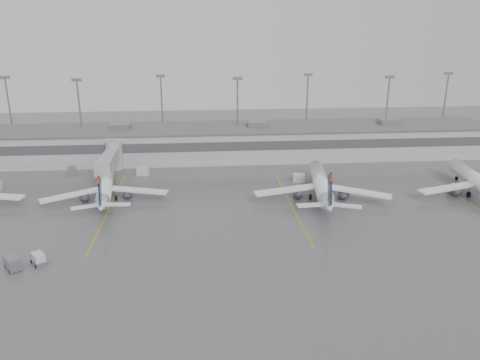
{
  "coord_description": "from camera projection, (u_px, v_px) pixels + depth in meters",
  "views": [
    {
      "loc": [
        0.36,
        -60.51,
        33.38
      ],
      "look_at": [
        7.58,
        24.0,
        5.0
      ],
      "focal_mm": 35.0,
      "sensor_mm": 36.0,
      "label": 1
    }
  ],
  "objects": [
    {
      "name": "ground",
      "position": [
        202.0,
        266.0,
        67.74
      ],
      "size": [
        260.0,
        260.0,
        0.0
      ],
      "primitive_type": "plane",
      "color": "#4E4F51",
      "rests_on": "ground"
    },
    {
      "name": "terminal",
      "position": [
        200.0,
        142.0,
        121.2
      ],
      "size": [
        152.0,
        17.0,
        9.45
      ],
      "color": "#A2A39E",
      "rests_on": "ground"
    },
    {
      "name": "light_masts",
      "position": [
        199.0,
        108.0,
        124.16
      ],
      "size": [
        142.4,
        8.0,
        20.6
      ],
      "color": "gray",
      "rests_on": "ground"
    },
    {
      "name": "jet_bridge_right",
      "position": [
        111.0,
        158.0,
        108.05
      ],
      "size": [
        4.0,
        17.2,
        7.0
      ],
      "color": "#999B9E",
      "rests_on": "ground"
    },
    {
      "name": "stand_markings",
      "position": [
        201.0,
        206.0,
        90.41
      ],
      "size": [
        105.25,
        40.0,
        0.01
      ],
      "color": "#C8990B",
      "rests_on": "ground"
    },
    {
      "name": "jet_mid_left",
      "position": [
        105.0,
        187.0,
        92.42
      ],
      "size": [
        24.36,
        27.46,
        8.9
      ],
      "rotation": [
        0.0,
        0.0,
        0.12
      ],
      "color": "white",
      "rests_on": "ground"
    },
    {
      "name": "jet_mid_right",
      "position": [
        321.0,
        184.0,
        92.95
      ],
      "size": [
        26.76,
        30.2,
        9.81
      ],
      "rotation": [
        0.0,
        0.0,
        -0.15
      ],
      "color": "white",
      "rests_on": "ground"
    },
    {
      "name": "jet_far_right",
      "position": [
        480.0,
        182.0,
        94.53
      ],
      "size": [
        26.26,
        29.56,
        9.57
      ],
      "rotation": [
        0.0,
        0.0,
        -0.1
      ],
      "color": "white",
      "rests_on": "ground"
    },
    {
      "name": "baggage_tug",
      "position": [
        39.0,
        260.0,
        68.2
      ],
      "size": [
        2.87,
        3.08,
        1.7
      ],
      "rotation": [
        0.0,
        0.0,
        0.64
      ],
      "color": "silver",
      "rests_on": "ground"
    },
    {
      "name": "baggage_cart",
      "position": [
        13.0,
        263.0,
        66.71
      ],
      "size": [
        3.1,
        3.36,
        1.89
      ],
      "rotation": [
        0.0,
        0.0,
        0.64
      ],
      "color": "slate",
      "rests_on": "ground"
    },
    {
      "name": "gse_uld_b",
      "position": [
        143.0,
        171.0,
        108.3
      ],
      "size": [
        2.93,
        2.15,
        1.92
      ],
      "primitive_type": "cube",
      "rotation": [
        0.0,
        0.0,
        -0.13
      ],
      "color": "silver",
      "rests_on": "ground"
    },
    {
      "name": "gse_uld_c",
      "position": [
        299.0,
        178.0,
        103.74
      ],
      "size": [
        2.78,
        2.02,
        1.84
      ],
      "primitive_type": "cube",
      "rotation": [
        0.0,
        0.0,
        -0.12
      ],
      "color": "silver",
      "rests_on": "ground"
    },
    {
      "name": "gse_loader",
      "position": [
        72.0,
        171.0,
        108.42
      ],
      "size": [
        2.52,
        3.26,
        1.8
      ],
      "primitive_type": "cube",
      "rotation": [
        0.0,
        0.0,
        0.28
      ],
      "color": "slate",
      "rests_on": "ground"
    },
    {
      "name": "cone_b",
      "position": [
        117.0,
        181.0,
        103.29
      ],
      "size": [
        0.48,
        0.48,
        0.76
      ],
      "primitive_type": "cone",
      "color": "#FF5C05",
      "rests_on": "ground"
    },
    {
      "name": "cone_c",
      "position": [
        259.0,
        189.0,
        98.08
      ],
      "size": [
        0.46,
        0.46,
        0.74
      ],
      "primitive_type": "cone",
      "color": "#FF5C05",
      "rests_on": "ground"
    },
    {
      "name": "cone_d",
      "position": [
        409.0,
        188.0,
        98.97
      ],
      "size": [
        0.49,
        0.49,
        0.78
      ],
      "primitive_type": "cone",
      "color": "#FF5C05",
      "rests_on": "ground"
    }
  ]
}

